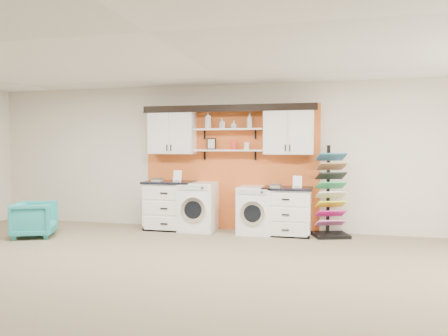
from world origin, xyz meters
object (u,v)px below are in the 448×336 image
(base_cabinet_right, at_px, (287,211))
(sample_rack, at_px, (330,207))
(base_cabinet_left, at_px, (170,205))
(washer, at_px, (198,207))
(dryer, at_px, (256,210))
(armchair, at_px, (35,219))

(base_cabinet_right, xyz_separation_m, sample_rack, (0.76, 0.03, 0.09))
(base_cabinet_left, height_order, base_cabinet_right, base_cabinet_left)
(washer, distance_m, dryer, 1.10)
(base_cabinet_left, xyz_separation_m, armchair, (-2.09, -1.22, -0.15))
(base_cabinet_right, relative_size, armchair, 1.29)
(base_cabinet_left, relative_size, washer, 1.03)
(washer, xyz_separation_m, sample_rack, (2.44, 0.04, 0.06))
(sample_rack, bearing_deg, base_cabinet_right, 164.95)
(base_cabinet_right, height_order, dryer, same)
(dryer, bearing_deg, base_cabinet_right, 0.34)
(armchair, bearing_deg, washer, -88.07)
(base_cabinet_left, xyz_separation_m, base_cabinet_right, (2.26, 0.00, -0.03))
(base_cabinet_left, distance_m, washer, 0.58)
(dryer, bearing_deg, sample_rack, 1.58)
(dryer, distance_m, sample_rack, 1.35)
(base_cabinet_right, bearing_deg, sample_rack, 2.52)
(sample_rack, bearing_deg, base_cabinet_left, 163.07)
(washer, xyz_separation_m, dryer, (1.10, 0.00, -0.03))
(washer, bearing_deg, dryer, 0.00)
(base_cabinet_left, distance_m, dryer, 1.68)
(base_cabinet_left, distance_m, sample_rack, 3.02)
(base_cabinet_left, height_order, armchair, base_cabinet_left)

